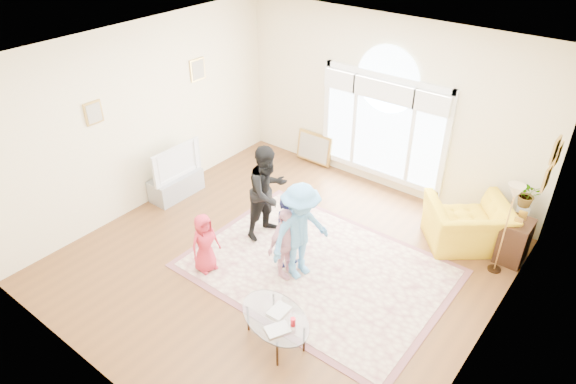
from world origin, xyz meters
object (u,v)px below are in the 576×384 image
Objects in this scene: tv_console at (176,185)px; armchair at (467,225)px; area_rug at (318,268)px; television at (173,161)px; coffee_table at (275,318)px.

tv_console is 5.16m from armchair.
tv_console is at bearing 178.13° from area_rug.
armchair is (1.51, 1.94, 0.38)m from area_rug.
area_rug is 2.49m from armchair.
area_rug is 3.38m from television.
area_rug is 1.59m from coffee_table.
coffee_table is at bearing -75.77° from area_rug.
television reaches higher than tv_console.
tv_console is at bearing -19.01° from armchair.
coffee_table is 1.04× the size of armchair.
area_rug is 3.60× the size of tv_console.
tv_console reaches higher than area_rug.
television is at bearing 0.00° from tv_console.
tv_console is 0.93× the size of television.
coffee_table is 3.61m from armchair.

